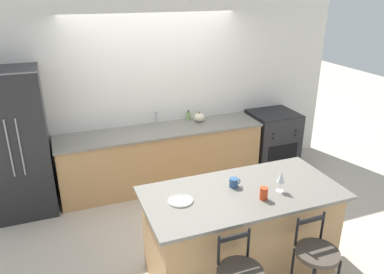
{
  "coord_description": "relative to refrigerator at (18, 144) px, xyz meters",
  "views": [
    {
      "loc": [
        -1.39,
        -4.55,
        2.85
      ],
      "look_at": [
        0.09,
        -0.66,
        1.16
      ],
      "focal_mm": 35.0,
      "sensor_mm": 36.0,
      "label": 1
    }
  ],
  "objects": [
    {
      "name": "wall_back",
      "position": [
        1.91,
        0.38,
        0.39
      ],
      "size": [
        6.0,
        0.07,
        2.7
      ],
      "color": "silver",
      "rests_on": "ground_plane"
    },
    {
      "name": "dinner_plate",
      "position": [
        1.5,
        -2.02,
        0.0
      ],
      "size": [
        0.24,
        0.24,
        0.02
      ],
      "color": "beige",
      "rests_on": "kitchen_island"
    },
    {
      "name": "tumbler_cup",
      "position": [
        2.25,
        -2.26,
        0.05
      ],
      "size": [
        0.08,
        0.08,
        0.12
      ],
      "color": "red",
      "rests_on": "kitchen_island"
    },
    {
      "name": "soap_bottle",
      "position": [
        2.43,
        0.27,
        -0.0
      ],
      "size": [
        0.06,
        0.06,
        0.16
      ],
      "color": "#89B260",
      "rests_on": "back_counter"
    },
    {
      "name": "sink_faucet",
      "position": [
        1.91,
        0.24,
        0.07
      ],
      "size": [
        0.02,
        0.13,
        0.22
      ],
      "color": "#ADAFB5",
      "rests_on": "back_counter"
    },
    {
      "name": "coffee_mug",
      "position": [
        2.1,
        -1.95,
        0.04
      ],
      "size": [
        0.12,
        0.09,
        0.09
      ],
      "color": "#335689",
      "rests_on": "kitchen_island"
    },
    {
      "name": "oven_range",
      "position": [
        3.81,
        0.01,
        -0.5
      ],
      "size": [
        0.73,
        0.71,
        0.93
      ],
      "color": "#28282B",
      "rests_on": "ground_plane"
    },
    {
      "name": "back_counter",
      "position": [
        1.91,
        0.04,
        -0.51
      ],
      "size": [
        3.02,
        0.71,
        0.89
      ],
      "color": "tan",
      "rests_on": "ground_plane"
    },
    {
      "name": "refrigerator",
      "position": [
        0.0,
        0.0,
        0.0
      ],
      "size": [
        0.75,
        0.74,
        1.93
      ],
      "color": "#232326",
      "rests_on": "ground_plane"
    },
    {
      "name": "wine_glass",
      "position": [
        2.48,
        -2.19,
        0.15
      ],
      "size": [
        0.08,
        0.08,
        0.22
      ],
      "color": "white",
      "rests_on": "kitchen_island"
    },
    {
      "name": "pumpkin_decoration",
      "position": [
        2.56,
        0.14,
        -0.0
      ],
      "size": [
        0.17,
        0.17,
        0.16
      ],
      "color": "beige",
      "rests_on": "back_counter"
    },
    {
      "name": "bar_stool_far",
      "position": [
        2.51,
        -2.78,
        -0.42
      ],
      "size": [
        0.39,
        0.39,
        0.96
      ],
      "color": "black",
      "rests_on": "ground_plane"
    },
    {
      "name": "ground_plane",
      "position": [
        1.91,
        -0.35,
        -0.96
      ],
      "size": [
        18.0,
        18.0,
        0.0
      ],
      "primitive_type": "plane",
      "color": "beige"
    },
    {
      "name": "kitchen_island",
      "position": [
        2.14,
        -2.07,
        -0.48
      ],
      "size": [
        1.99,
        0.96,
        0.96
      ],
      "color": "tan",
      "rests_on": "ground_plane"
    }
  ]
}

